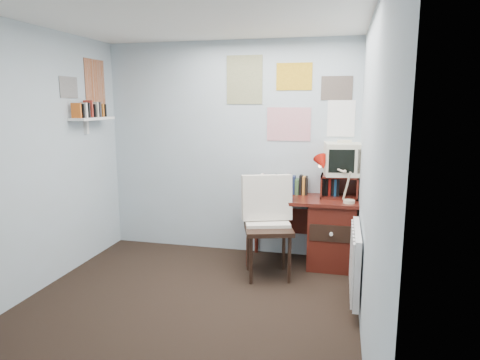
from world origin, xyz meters
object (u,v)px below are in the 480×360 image
(desk_lamp, at_px, (350,183))
(wall_shelf, at_px, (92,119))
(crt_tv, at_px, (344,158))
(radiator, at_px, (356,261))
(desk, at_px, (326,230))
(desk_chair, at_px, (268,229))
(tv_riser, at_px, (339,186))

(desk_lamp, distance_m, wall_shelf, 2.88)
(crt_tv, height_order, radiator, crt_tv)
(desk, height_order, desk_chair, desk_chair)
(desk_chair, bearing_deg, wall_shelf, 161.32)
(wall_shelf, bearing_deg, tv_riser, 10.32)
(radiator, bearing_deg, desk_lamp, 94.60)
(desk_lamp, bearing_deg, tv_riser, 116.74)
(desk_chair, relative_size, desk_lamp, 2.36)
(desk_lamp, bearing_deg, crt_tv, 108.60)
(desk_lamp, xyz_separation_m, radiator, (0.06, -0.78, -0.56))
(desk, distance_m, desk_lamp, 0.63)
(desk, relative_size, tv_riser, 3.00)
(desk, height_order, desk_lamp, desk_lamp)
(desk_chair, distance_m, radiator, 0.99)
(desk, bearing_deg, desk_lamp, -33.00)
(desk, distance_m, radiator, 0.97)
(radiator, height_order, wall_shelf, wall_shelf)
(desk_lamp, height_order, tv_riser, desk_lamp)
(desk_lamp, distance_m, radiator, 0.96)
(desk_lamp, xyz_separation_m, wall_shelf, (-2.80, -0.23, 0.64))
(crt_tv, bearing_deg, tv_riser, -158.45)
(desk_chair, relative_size, tv_riser, 2.55)
(desk, relative_size, desk_chair, 1.18)
(desk_lamp, xyz_separation_m, tv_riser, (-0.11, 0.26, -0.09))
(desk_chair, height_order, wall_shelf, wall_shelf)
(tv_riser, relative_size, crt_tv, 0.98)
(crt_tv, xyz_separation_m, wall_shelf, (-2.73, -0.51, 0.42))
(desk_lamp, bearing_deg, desk_chair, -154.66)
(desk_chair, xyz_separation_m, crt_tv, (0.73, 0.59, 0.69))
(desk_chair, distance_m, desk_lamp, 0.97)
(crt_tv, bearing_deg, desk_chair, -148.92)
(tv_riser, distance_m, crt_tv, 0.32)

